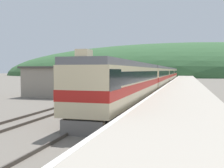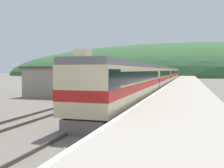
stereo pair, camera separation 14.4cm
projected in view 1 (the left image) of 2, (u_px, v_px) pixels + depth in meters
The scene contains 10 objects.
track_main at pixel (166, 83), 63.30m from camera, with size 1.52×180.00×0.16m.
track_siding at pixel (145, 83), 64.67m from camera, with size 1.52×180.00×0.16m.
platform at pixel (184, 87), 42.83m from camera, with size 5.52×140.00×1.05m.
distant_hills at pixel (178, 76), 155.36m from camera, with size 225.92×101.66×37.89m.
station_shed at pixel (52, 81), 33.24m from camera, with size 5.62×6.51×3.70m.
express_train_lead_car at pixel (128, 83), 22.55m from camera, with size 2.92×21.25×4.26m.
carriage_second at pixel (156, 77), 43.75m from camera, with size 2.91×20.70×3.90m.
carriage_third at pixel (166, 75), 64.47m from camera, with size 2.91×20.70×3.90m.
carriage_fourth at pixel (171, 74), 85.19m from camera, with size 2.91×20.70×3.90m.
siding_train at pixel (137, 77), 54.16m from camera, with size 2.90×43.55×3.72m.
Camera 1 is at (4.90, 5.64, 3.22)m, focal length 42.00 mm.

